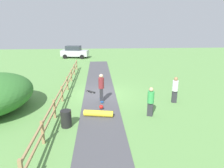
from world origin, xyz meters
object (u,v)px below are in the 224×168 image
at_px(bystander_white, 175,89).
at_px(bystander_green, 151,100).
at_px(skater_riding, 101,86).
at_px(skater_fallen, 99,113).
at_px(skateboard_loose, 91,92).
at_px(parked_car_silver, 74,52).
at_px(trash_bin, 66,119).

relative_size(bystander_white, bystander_green, 1.03).
height_order(bystander_white, bystander_green, bystander_white).
relative_size(skater_riding, skater_fallen, 1.12).
bearing_deg(bystander_green, bystander_white, 41.77).
bearing_deg(skateboard_loose, bystander_green, -51.08).
bearing_deg(parked_car_silver, bystander_green, -72.95).
relative_size(trash_bin, skateboard_loose, 1.23).
height_order(trash_bin, skateboard_loose, trash_bin).
relative_size(bystander_green, parked_car_silver, 0.39).
distance_m(skater_riding, bystander_white, 4.96).
bearing_deg(parked_car_silver, skater_fallen, -80.36).
height_order(bystander_green, parked_car_silver, parked_car_silver).
height_order(skateboard_loose, bystander_green, bystander_green).
bearing_deg(trash_bin, parked_car_silver, 94.94).
xyz_separation_m(skateboard_loose, bystander_green, (3.56, -4.41, 0.87)).
bearing_deg(skater_riding, parked_car_silver, 101.37).
bearing_deg(skater_riding, skateboard_loose, 111.86).
xyz_separation_m(trash_bin, bystander_green, (4.67, 0.95, 0.51)).
distance_m(trash_bin, skater_riding, 3.93).
relative_size(trash_bin, bystander_green, 0.52).
height_order(skateboard_loose, parked_car_silver, parked_car_silver).
xyz_separation_m(trash_bin, skateboard_loose, (1.11, 5.36, -0.36)).
height_order(skater_riding, skateboard_loose, skater_riding).
bearing_deg(bystander_white, bystander_green, -138.23).
height_order(skater_fallen, parked_car_silver, parked_car_silver).
height_order(trash_bin, bystander_white, bystander_white).
height_order(skater_riding, skater_fallen, skater_riding).
bearing_deg(skateboard_loose, parked_car_silver, 100.09).
xyz_separation_m(skater_fallen, bystander_white, (5.15, 1.77, 0.80)).
xyz_separation_m(skater_fallen, bystander_green, (2.98, -0.17, 0.76)).
bearing_deg(bystander_white, parked_car_silver, 114.11).
relative_size(trash_bin, skater_fallen, 0.52).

